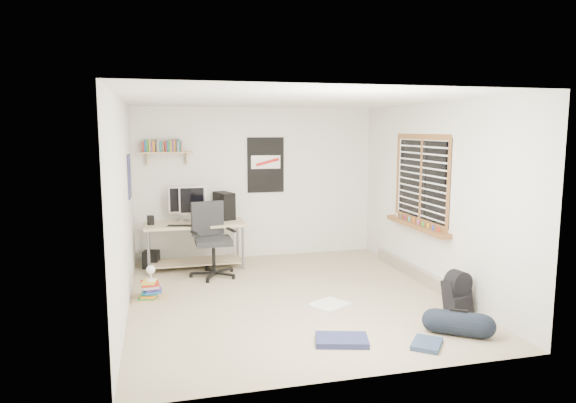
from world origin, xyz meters
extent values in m
cube|color=gray|center=(0.00, 0.00, -0.01)|extent=(4.00, 4.50, 0.01)
cube|color=white|center=(0.00, 0.00, 2.50)|extent=(4.00, 4.50, 0.01)
cube|color=silver|center=(0.00, 2.25, 1.25)|extent=(4.00, 0.01, 2.50)
cube|color=silver|center=(-2.00, 0.00, 1.25)|extent=(0.01, 4.50, 2.50)
cube|color=silver|center=(2.00, 0.00, 1.25)|extent=(0.01, 4.50, 2.50)
cube|color=tan|center=(-1.07, 1.73, 0.36)|extent=(1.52, 0.67, 0.69)
cube|color=#939397|center=(-1.26, 2.00, 0.90)|extent=(0.39, 0.12, 0.42)
cube|color=#949599|center=(-1.10, 1.85, 0.91)|extent=(0.40, 0.12, 0.44)
cube|color=black|center=(-0.59, 2.00, 0.92)|extent=(0.33, 0.47, 0.45)
cube|color=black|center=(-1.28, 1.54, 0.70)|extent=(0.47, 0.27, 0.02)
cube|color=black|center=(-1.73, 1.73, 0.77)|extent=(0.11, 0.11, 0.16)
cube|color=black|center=(-0.68, 1.85, 0.77)|extent=(0.10, 0.10, 0.16)
cube|color=black|center=(-0.85, 1.20, 0.49)|extent=(0.87, 0.87, 1.09)
cube|color=tan|center=(-1.45, 2.14, 1.78)|extent=(0.80, 0.22, 0.24)
cube|color=black|center=(0.15, 2.23, 1.55)|extent=(0.62, 0.03, 0.92)
cube|color=navy|center=(-1.99, 1.20, 1.50)|extent=(0.02, 0.42, 0.60)
cube|color=brown|center=(1.95, 0.30, 1.45)|extent=(0.10, 1.50, 1.26)
cube|color=#B7B2A8|center=(1.96, 0.30, 0.09)|extent=(0.08, 2.50, 0.18)
cube|color=black|center=(1.75, -1.04, 0.20)|extent=(0.34, 0.30, 0.40)
cylinder|color=black|center=(1.40, -1.62, 0.14)|extent=(0.36, 0.36, 0.50)
cube|color=silver|center=(0.37, -0.46, 0.02)|extent=(0.55, 0.52, 0.04)
cube|color=#22274F|center=(0.15, -1.51, 0.03)|extent=(0.60, 0.47, 0.06)
cube|color=navy|center=(0.94, -1.80, 0.03)|extent=(0.43, 0.44, 0.04)
cube|color=olive|center=(-1.75, 0.39, 0.15)|extent=(0.58, 0.53, 0.32)
cube|color=white|center=(-1.73, 0.37, 0.38)|extent=(0.13, 0.20, 0.20)
cube|color=black|center=(-1.75, 1.89, 0.14)|extent=(0.28, 0.28, 0.26)
camera|label=1|loc=(-1.60, -6.16, 2.14)|focal=32.00mm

